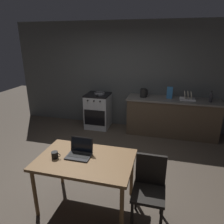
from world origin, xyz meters
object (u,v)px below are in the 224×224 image
frying_pan (99,93)px  bottle (211,97)px  chair (149,185)px  dining_table (85,163)px  stove_oven (98,111)px  cereal_box (170,93)px  laptop (80,152)px  coffee_mug (55,155)px  electric_kettle (144,93)px  dish_rack (188,98)px

frying_pan → bottle: bearing=-0.5°
chair → frying_pan: bearing=97.2°
dining_table → stove_oven: bearing=104.8°
cereal_box → dining_table: bearing=-111.3°
stove_oven → laptop: (0.61, -2.64, 0.34)m
laptop → frying_pan: size_ratio=0.73×
laptop → coffee_mug: size_ratio=2.53×
chair → frying_pan: 3.11m
chair → laptop: size_ratio=2.74×
bottle → cereal_box: bearing=175.5°
bottle → laptop: bearing=-128.3°
chair → coffee_mug: bearing=161.0°
chair → cereal_box: bearing=63.4°
coffee_mug → cereal_box: (1.45, 2.80, 0.25)m
frying_pan → cereal_box: bearing=1.6°
laptop → coffee_mug: bearing=-142.6°
electric_kettle → coffee_mug: electric_kettle is taller
electric_kettle → coffee_mug: size_ratio=1.72×
dining_table → electric_kettle: 2.76m
electric_kettle → dish_rack: bearing=-0.0°
dining_table → coffee_mug: size_ratio=10.01×
laptop → electric_kettle: (0.55, 2.64, 0.22)m
stove_oven → dish_rack: size_ratio=2.66×
coffee_mug → cereal_box: 3.17m
stove_oven → bottle: (2.66, -0.05, 0.57)m
chair → bottle: 2.93m
dining_table → cereal_box: (1.06, 2.72, 0.37)m
chair → electric_kettle: electric_kettle is taller
laptop → cereal_box: size_ratio=1.15×
dining_table → chair: 0.87m
electric_kettle → frying_pan: (-1.12, -0.03, -0.08)m
laptop → dish_rack: 3.08m
frying_pan → dish_rack: bearing=0.7°
dining_table → chair: size_ratio=1.44×
dining_table → bottle: 3.31m
chair → frying_pan: frying_pan is taller
electric_kettle → coffee_mug: 2.92m
coffee_mug → laptop: bearing=25.4°
stove_oven → dish_rack: 2.24m
frying_pan → dish_rack: dish_rack is taller
laptop → dining_table: bearing=-17.4°
chair → laptop: 0.99m
chair → coffee_mug: chair is taller
dish_rack → stove_oven: bearing=-179.9°
coffee_mug → chair: bearing=3.2°
dining_table → frying_pan: 2.77m
bottle → dish_rack: 0.49m
frying_pan → laptop: bearing=-77.9°
stove_oven → frying_pan: bearing=-26.0°
stove_oven → bottle: 2.72m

